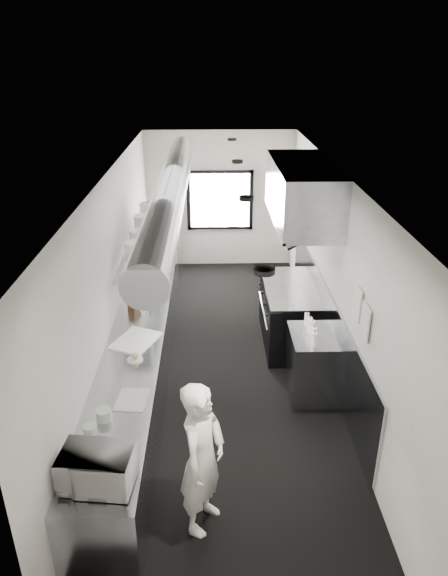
{
  "coord_description": "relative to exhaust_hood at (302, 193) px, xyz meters",
  "views": [
    {
      "loc": [
        -0.17,
        -6.44,
        4.22
      ],
      "look_at": [
        -0.02,
        -0.2,
        1.35
      ],
      "focal_mm": 32.41,
      "sensor_mm": 36.0,
      "label": 1
    }
  ],
  "objects": [
    {
      "name": "floor",
      "position": [
        -1.1,
        -0.7,
        -2.39
      ],
      "size": [
        3.0,
        8.0,
        0.01
      ],
      "primitive_type": "cube",
      "color": "black",
      "rests_on": "ground"
    },
    {
      "name": "ceiling",
      "position": [
        -1.1,
        -0.7,
        0.41
      ],
      "size": [
        3.0,
        8.0,
        0.01
      ],
      "primitive_type": "cube",
      "color": "silver",
      "rests_on": "wall_back"
    },
    {
      "name": "wall_back",
      "position": [
        -1.1,
        3.3,
        -0.99
      ],
      "size": [
        3.0,
        0.02,
        2.8
      ],
      "primitive_type": "cube",
      "color": "silver",
      "rests_on": "floor"
    },
    {
      "name": "wall_front",
      "position": [
        -1.1,
        -4.7,
        -0.99
      ],
      "size": [
        3.0,
        0.02,
        2.8
      ],
      "primitive_type": "cube",
      "color": "silver",
      "rests_on": "floor"
    },
    {
      "name": "wall_left",
      "position": [
        -2.6,
        -0.7,
        -0.99
      ],
      "size": [
        0.02,
        8.0,
        2.8
      ],
      "primitive_type": "cube",
      "color": "silver",
      "rests_on": "floor"
    },
    {
      "name": "wall_right",
      "position": [
        0.4,
        -0.7,
        -0.99
      ],
      "size": [
        0.02,
        8.0,
        2.8
      ],
      "primitive_type": "cube",
      "color": "silver",
      "rests_on": "floor"
    },
    {
      "name": "wall_cladding",
      "position": [
        0.38,
        -0.4,
        -1.84
      ],
      "size": [
        0.03,
        5.5,
        1.1
      ],
      "primitive_type": "cube",
      "color": "#8F969C",
      "rests_on": "wall_right"
    },
    {
      "name": "hvac_duct",
      "position": [
        -1.8,
        -0.3,
        0.16
      ],
      "size": [
        0.4,
        6.4,
        0.4
      ],
      "primitive_type": "cylinder",
      "rotation": [
        1.57,
        0.0,
        0.0
      ],
      "color": "gray",
      "rests_on": "ceiling"
    },
    {
      "name": "service_window",
      "position": [
        -1.1,
        3.26,
        -0.99
      ],
      "size": [
        1.36,
        0.05,
        1.25
      ],
      "color": "white",
      "rests_on": "wall_back"
    },
    {
      "name": "exhaust_hood",
      "position": [
        0.0,
        0.0,
        0.0
      ],
      "size": [
        0.81,
        2.2,
        0.88
      ],
      "color": "#8F969C",
      "rests_on": "ceiling"
    },
    {
      "name": "prep_counter",
      "position": [
        -2.25,
        -1.2,
        -1.94
      ],
      "size": [
        0.7,
        6.0,
        0.9
      ],
      "primitive_type": "cube",
      "color": "#8F969C",
      "rests_on": "floor"
    },
    {
      "name": "pass_shelf",
      "position": [
        -2.29,
        0.3,
        -0.86
      ],
      "size": [
        0.45,
        3.0,
        0.68
      ],
      "color": "#8F969C",
      "rests_on": "prep_counter"
    },
    {
      "name": "range",
      "position": [
        -0.06,
        0.0,
        -1.92
      ],
      "size": [
        0.88,
        1.6,
        0.94
      ],
      "color": "black",
      "rests_on": "floor"
    },
    {
      "name": "bottle_station",
      "position": [
        0.05,
        -1.4,
        -1.94
      ],
      "size": [
        0.65,
        0.8,
        0.9
      ],
      "primitive_type": "cube",
      "color": "#8F969C",
      "rests_on": "floor"
    },
    {
      "name": "far_work_table",
      "position": [
        -2.25,
        2.5,
        -1.94
      ],
      "size": [
        0.7,
        1.2,
        0.9
      ],
      "primitive_type": "cube",
      "color": "#8F969C",
      "rests_on": "floor"
    },
    {
      "name": "notice_sheet_a",
      "position": [
        0.37,
        -1.9,
        -0.79
      ],
      "size": [
        0.02,
        0.28,
        0.38
      ],
      "primitive_type": "cube",
      "color": "silver",
      "rests_on": "wall_right"
    },
    {
      "name": "notice_sheet_b",
      "position": [
        0.37,
        -2.25,
        -0.84
      ],
      "size": [
        0.02,
        0.28,
        0.38
      ],
      "primitive_type": "cube",
      "color": "silver",
      "rests_on": "wall_right"
    },
    {
      "name": "line_cook",
      "position": [
        -1.38,
        -3.45,
        -1.59
      ],
      "size": [
        0.59,
        0.69,
        1.6
      ],
      "primitive_type": "imported",
      "rotation": [
        0.0,
        0.0,
        1.14
      ],
      "color": "silver",
      "rests_on": "floor"
    },
    {
      "name": "microwave",
      "position": [
        -2.24,
        -3.84,
        -1.32
      ],
      "size": [
        0.6,
        0.48,
        0.33
      ],
      "primitive_type": "imported",
      "rotation": [
        0.0,
        0.0,
        -0.11
      ],
      "color": "silver",
      "rests_on": "prep_counter"
    },
    {
      "name": "deli_tub_a",
      "position": [
        -2.44,
        -3.21,
        -1.44
      ],
      "size": [
        0.15,
        0.15,
        0.09
      ],
      "primitive_type": "cylinder",
      "rotation": [
        0.0,
        0.0,
        -0.17
      ],
      "color": "#B2BFB0",
      "rests_on": "prep_counter"
    },
    {
      "name": "deli_tub_b",
      "position": [
        -2.35,
        -3.0,
        -1.43
      ],
      "size": [
        0.19,
        0.19,
        0.11
      ],
      "primitive_type": "cylinder",
      "rotation": [
        0.0,
        0.0,
        0.25
      ],
      "color": "#B2BFB0",
      "rests_on": "prep_counter"
    },
    {
      "name": "newspaper",
      "position": [
        -2.12,
        -2.7,
        -1.49
      ],
      "size": [
        0.35,
        0.42,
        0.01
      ],
      "primitive_type": "cube",
      "rotation": [
        0.0,
        0.0,
        -0.1
      ],
      "color": "white",
      "rests_on": "prep_counter"
    },
    {
      "name": "small_plate",
      "position": [
        -2.19,
        -1.93,
        -1.48
      ],
      "size": [
        0.23,
        0.23,
        0.02
      ],
      "primitive_type": "cylinder",
      "rotation": [
        0.0,
        0.0,
        0.23
      ],
      "color": "silver",
      "rests_on": "prep_counter"
    },
    {
      "name": "pastry",
      "position": [
        -2.19,
        -1.93,
        -1.43
      ],
      "size": [
        0.08,
        0.08,
        0.08
      ],
      "primitive_type": "sphere",
      "color": "tan",
      "rests_on": "small_plate"
    },
    {
      "name": "cutting_board",
      "position": [
        -2.24,
        -1.49,
        -1.48
      ],
      "size": [
        0.64,
        0.72,
        0.02
      ],
      "primitive_type": "cube",
      "rotation": [
        0.0,
        0.0,
        -0.41
      ],
      "color": "white",
      "rests_on": "prep_counter"
    },
    {
      "name": "knife_block",
      "position": [
        -2.39,
        -0.5,
        -1.37
      ],
      "size": [
        0.16,
        0.24,
        0.24
      ],
      "primitive_type": "cube",
      "rotation": [
        0.0,
        0.0,
        -0.3
      ],
      "color": "brown",
      "rests_on": "prep_counter"
    },
    {
      "name": "plate_stack_a",
      "position": [
        -2.31,
        -0.57,
        -0.67
      ],
      "size": [
        0.33,
        0.33,
        0.31
      ],
      "primitive_type": "cylinder",
      "rotation": [
        0.0,
        0.0,
        0.28
      ],
      "color": "silver",
      "rests_on": "pass_shelf"
    },
    {
      "name": "plate_stack_b",
      "position": [
        -2.31,
        -0.14,
        -0.65
      ],
      "size": [
        0.27,
        0.27,
        0.34
      ],
      "primitive_type": "cylinder",
      "rotation": [
        0.0,
        0.0,
        0.03
      ],
      "color": "silver",
      "rests_on": "pass_shelf"
    },
    {
      "name": "plate_stack_c",
      "position": [
        -2.32,
        0.45,
        -0.63
      ],
      "size": [
        0.29,
        0.29,
        0.37
      ],
      "primitive_type": "cylinder",
      "rotation": [
        0.0,
        0.0,
        0.12
      ],
      "color": "silver",
      "rests_on": "pass_shelf"
    },
    {
      "name": "plate_stack_d",
      "position": [
        -2.3,
        1.02,
        -0.62
      ],
      "size": [
        0.34,
        0.34,
        0.41
      ],
      "primitive_type": "cylinder",
      "rotation": [
        0.0,
        0.0,
        0.34
      ],
      "color": "silver",
      "rests_on": "pass_shelf"
    },
    {
      "name": "squeeze_bottle_a",
      "position": [
        -0.03,
        -1.67,
        -1.4
      ],
      "size": [
        0.08,
        0.08,
        0.18
      ],
      "primitive_type": "cylinder",
      "rotation": [
        0.0,
        0.0,
        0.42
      ],
      "color": "white",
      "rests_on": "bottle_station"
    },
    {
      "name": "squeeze_bottle_b",
      "position": [
        -0.01,
        -1.53,
        -1.4
      ],
      "size": [
        0.08,
        0.08,
        0.18
      ],
      "primitive_type": "cylinder",
      "rotation": [
        0.0,
        0.0,
        0.31
      ],
      "color": "white",
      "rests_on": "bottle_station"
    },
    {
      "name": "squeeze_bottle_c",
      "position": [
        -0.0,
        -1.36,
        -1.4
      ],
      "size": [
        0.08,
        0.08,
        0.19
      ],
      "primitive_type": "cylinder",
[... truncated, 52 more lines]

